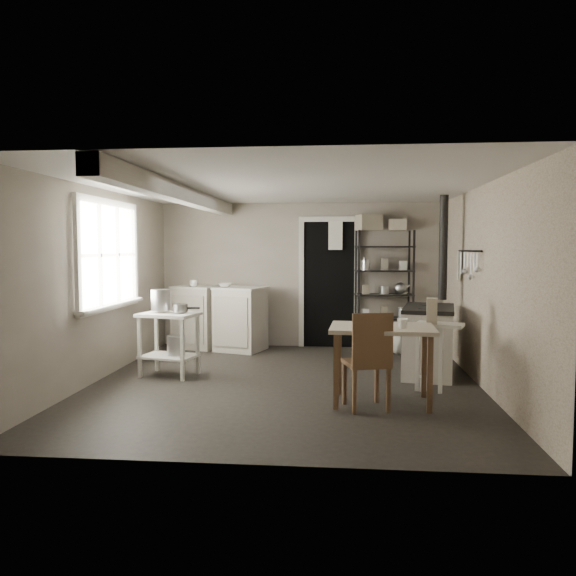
# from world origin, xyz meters

# --- Properties ---
(floor) EXTENTS (5.00, 5.00, 0.00)m
(floor) POSITION_xyz_m (0.00, 0.00, 0.00)
(floor) COLOR black
(floor) RESTS_ON ground
(ceiling) EXTENTS (5.00, 5.00, 0.00)m
(ceiling) POSITION_xyz_m (0.00, 0.00, 2.30)
(ceiling) COLOR silver
(ceiling) RESTS_ON wall_back
(wall_back) EXTENTS (4.50, 0.02, 2.30)m
(wall_back) POSITION_xyz_m (0.00, 2.50, 1.15)
(wall_back) COLOR #9D9486
(wall_back) RESTS_ON ground
(wall_front) EXTENTS (4.50, 0.02, 2.30)m
(wall_front) POSITION_xyz_m (0.00, -2.50, 1.15)
(wall_front) COLOR #9D9486
(wall_front) RESTS_ON ground
(wall_left) EXTENTS (0.02, 5.00, 2.30)m
(wall_left) POSITION_xyz_m (-2.25, 0.00, 1.15)
(wall_left) COLOR #9D9486
(wall_left) RESTS_ON ground
(wall_right) EXTENTS (0.02, 5.00, 2.30)m
(wall_right) POSITION_xyz_m (2.25, 0.00, 1.15)
(wall_right) COLOR #9D9486
(wall_right) RESTS_ON ground
(window) EXTENTS (0.12, 1.76, 1.28)m
(window) POSITION_xyz_m (-2.22, 0.20, 1.50)
(window) COLOR silver
(window) RESTS_ON wall_left
(doorway) EXTENTS (0.96, 0.10, 2.08)m
(doorway) POSITION_xyz_m (0.45, 2.47, 1.00)
(doorway) COLOR silver
(doorway) RESTS_ON ground
(ceiling_beam) EXTENTS (0.18, 5.00, 0.18)m
(ceiling_beam) POSITION_xyz_m (-1.20, 0.00, 2.20)
(ceiling_beam) COLOR silver
(ceiling_beam) RESTS_ON ceiling
(wallpaper_panel) EXTENTS (0.01, 5.00, 2.30)m
(wallpaper_panel) POSITION_xyz_m (2.24, 0.00, 1.15)
(wallpaper_panel) COLOR #C0B39C
(wallpaper_panel) RESTS_ON wall_right
(utensil_rail) EXTENTS (0.06, 1.20, 0.44)m
(utensil_rail) POSITION_xyz_m (2.19, 0.60, 1.55)
(utensil_rail) COLOR #BDBDBF
(utensil_rail) RESTS_ON wall_right
(prep_table) EXTENTS (0.78, 0.63, 0.78)m
(prep_table) POSITION_xyz_m (-1.48, 0.24, 0.40)
(prep_table) COLOR silver
(prep_table) RESTS_ON ground
(stockpot) EXTENTS (0.32, 0.32, 0.26)m
(stockpot) POSITION_xyz_m (-1.59, 0.31, 0.94)
(stockpot) COLOR #BDBDBF
(stockpot) RESTS_ON prep_table
(saucepan) EXTENTS (0.23, 0.23, 0.10)m
(saucepan) POSITION_xyz_m (-1.32, 0.23, 0.85)
(saucepan) COLOR #BDBDBF
(saucepan) RESTS_ON prep_table
(bucket) EXTENTS (0.24, 0.24, 0.24)m
(bucket) POSITION_xyz_m (-1.38, 0.23, 0.39)
(bucket) COLOR #BDBDBF
(bucket) RESTS_ON prep_table
(base_cabinets) EXTENTS (1.62, 1.05, 0.98)m
(base_cabinets) POSITION_xyz_m (-1.26, 2.14, 0.46)
(base_cabinets) COLOR beige
(base_cabinets) RESTS_ON ground
(mixing_bowl) EXTENTS (0.31, 0.31, 0.07)m
(mixing_bowl) POSITION_xyz_m (-1.16, 2.15, 0.95)
(mixing_bowl) COLOR white
(mixing_bowl) RESTS_ON base_cabinets
(counter_cup) EXTENTS (0.14, 0.14, 0.10)m
(counter_cup) POSITION_xyz_m (-1.65, 2.08, 0.97)
(counter_cup) COLOR white
(counter_cup) RESTS_ON base_cabinets
(shelf_rack) EXTENTS (0.92, 0.45, 1.86)m
(shelf_rack) POSITION_xyz_m (1.31, 2.31, 0.95)
(shelf_rack) COLOR black
(shelf_rack) RESTS_ON ground
(shelf_jar) EXTENTS (0.11, 0.11, 0.19)m
(shelf_jar) POSITION_xyz_m (1.00, 2.34, 1.37)
(shelf_jar) COLOR white
(shelf_jar) RESTS_ON shelf_rack
(storage_box_a) EXTENTS (0.42, 0.40, 0.24)m
(storage_box_a) POSITION_xyz_m (1.07, 2.32, 2.01)
(storage_box_a) COLOR #BDB498
(storage_box_a) RESTS_ON shelf_rack
(storage_box_b) EXTENTS (0.30, 0.28, 0.17)m
(storage_box_b) POSITION_xyz_m (1.51, 2.35, 1.99)
(storage_box_b) COLOR #BDB498
(storage_box_b) RESTS_ON shelf_rack
(stove) EXTENTS (0.79, 1.18, 0.85)m
(stove) POSITION_xyz_m (1.74, 0.62, 0.44)
(stove) COLOR beige
(stove) RESTS_ON ground
(stovepipe) EXTENTS (0.14, 0.14, 1.41)m
(stovepipe) POSITION_xyz_m (1.98, 1.06, 1.59)
(stovepipe) COLOR black
(stovepipe) RESTS_ON stove
(side_ledge) EXTENTS (0.57, 0.43, 0.77)m
(side_ledge) POSITION_xyz_m (1.71, -0.31, 0.43)
(side_ledge) COLOR silver
(side_ledge) RESTS_ON ground
(oats_box) EXTENTS (0.13, 0.19, 0.27)m
(oats_box) POSITION_xyz_m (1.62, -0.34, 1.01)
(oats_box) COLOR #BDB498
(oats_box) RESTS_ON side_ledge
(work_table) EXTENTS (1.08, 0.78, 0.79)m
(work_table) POSITION_xyz_m (1.06, -0.76, 0.38)
(work_table) COLOR beige
(work_table) RESTS_ON ground
(table_cup) EXTENTS (0.14, 0.14, 0.10)m
(table_cup) POSITION_xyz_m (1.25, -0.91, 0.81)
(table_cup) COLOR white
(table_cup) RESTS_ON work_table
(chair) EXTENTS (0.50, 0.51, 0.97)m
(chair) POSITION_xyz_m (0.89, -0.96, 0.48)
(chair) COLOR brown
(chair) RESTS_ON ground
(flour_sack) EXTENTS (0.41, 0.36, 0.43)m
(flour_sack) POSITION_xyz_m (1.51, 1.93, 0.24)
(flour_sack) COLOR white
(flour_sack) RESTS_ON ground
(floor_crock) EXTENTS (0.13, 0.13, 0.15)m
(floor_crock) POSITION_xyz_m (1.55, -0.20, 0.07)
(floor_crock) COLOR white
(floor_crock) RESTS_ON ground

